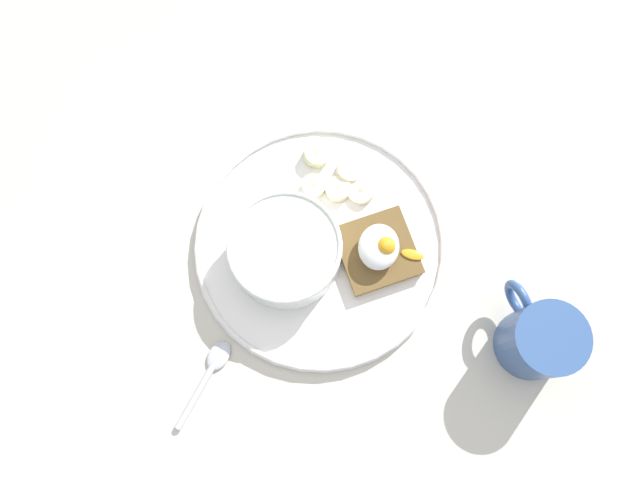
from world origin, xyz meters
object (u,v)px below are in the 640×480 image
banana_slice_back (317,154)px  banana_slice_inner (361,191)px  banana_slice_left (338,189)px  coffee_mug (540,340)px  oatmeal_bowl (285,251)px  spoon (209,373)px  banana_slice_right (314,186)px  banana_slice_front (349,170)px  poached_egg (380,245)px  toast_slice (377,249)px

banana_slice_back → banana_slice_inner: (-3.86, -6.04, -0.25)cm
banana_slice_left → coffee_mug: (-14.92, -24.53, 2.81)cm
oatmeal_bowl → coffee_mug: 29.91cm
banana_slice_left → spoon: banana_slice_left is taller
banana_slice_right → banana_slice_inner: 5.78cm
banana_slice_front → banana_slice_back: size_ratio=1.09×
oatmeal_bowl → poached_egg: oatmeal_bowl is taller
spoon → banana_slice_left: bearing=-25.5°
banana_slice_right → coffee_mug: (-14.83, -27.52, 2.80)cm
toast_slice → coffee_mug: coffee_mug is taller
banana_slice_inner → spoon: (-24.15, 14.20, -1.16)cm
poached_egg → banana_slice_right: poached_egg is taller
oatmeal_bowl → toast_slice: 10.97cm
banana_slice_inner → coffee_mug: size_ratio=0.41×
poached_egg → banana_slice_inner: size_ratio=1.83×
banana_slice_front → banana_slice_right: bearing=123.7°
poached_egg → oatmeal_bowl: bearing=102.2°
banana_slice_back → banana_slice_inner: 7.17cm
banana_slice_back → banana_slice_right: bearing=-176.3°
poached_egg → coffee_mug: bearing=-113.3°
banana_slice_left → banana_slice_right: bearing=91.8°
banana_slice_front → banana_slice_right: size_ratio=1.12×
spoon → banana_slice_front: bearing=-25.1°
toast_slice → spoon: bearing=135.0°
toast_slice → banana_slice_inner: 7.64cm
oatmeal_bowl → banana_slice_back: size_ratio=3.74×
oatmeal_bowl → toast_slice: bearing=-77.6°
banana_slice_front → banana_slice_inner: size_ratio=0.89×
banana_slice_right → banana_slice_inner: size_ratio=0.79×
oatmeal_bowl → banana_slice_right: (9.10, -1.84, -2.24)cm
poached_egg → banana_slice_back: poached_egg is taller
banana_slice_left → banana_slice_back: (4.04, 3.25, 0.24)cm
banana_slice_left → banana_slice_back: 5.19cm
banana_slice_left → banana_slice_back: bearing=38.8°
coffee_mug → banana_slice_left: bearing=58.7°
poached_egg → banana_slice_inner: 8.07cm
oatmeal_bowl → banana_slice_front: size_ratio=3.42×
toast_slice → banana_slice_inner: bearing=22.6°
spoon → toast_slice: bearing=-45.0°
banana_slice_front → banana_slice_back: banana_slice_back is taller
banana_slice_back → coffee_mug: size_ratio=0.33×
spoon → coffee_mug: bearing=-75.9°
banana_slice_inner → spoon: size_ratio=0.39×
banana_slice_inner → banana_slice_right: bearing=92.7°
oatmeal_bowl → coffee_mug: (-5.74, -29.35, 0.57)cm
poached_egg → banana_slice_front: size_ratio=2.06×
banana_slice_inner → coffee_mug: 26.63cm
banana_slice_back → coffee_mug: coffee_mug is taller
banana_slice_left → banana_slice_right: (-0.09, 2.98, 0.01)cm
poached_egg → banana_slice_inner: poached_egg is taller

